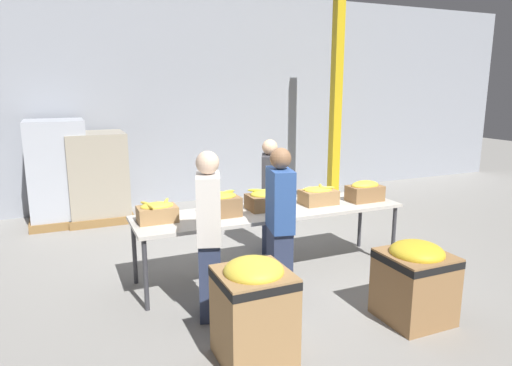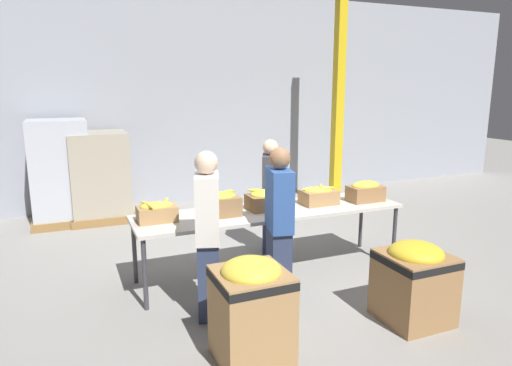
{
  "view_description": "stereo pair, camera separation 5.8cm",
  "coord_description": "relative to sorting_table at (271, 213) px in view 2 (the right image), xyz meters",
  "views": [
    {
      "loc": [
        -2.25,
        -4.74,
        2.25
      ],
      "look_at": [
        -0.16,
        0.09,
        1.12
      ],
      "focal_mm": 32.0,
      "sensor_mm": 36.0,
      "label": 1
    },
    {
      "loc": [
        -2.2,
        -4.76,
        2.25
      ],
      "look_at": [
        -0.16,
        0.09,
        1.12
      ],
      "focal_mm": 32.0,
      "sensor_mm": 36.0,
      "label": 2
    }
  ],
  "objects": [
    {
      "name": "wall_back",
      "position": [
        0.0,
        3.92,
        1.24
      ],
      "size": [
        16.0,
        0.08,
        4.0
      ],
      "color": "#9399A3",
      "rests_on": "ground_plane"
    },
    {
      "name": "volunteer_0",
      "position": [
        -0.21,
        -0.65,
        0.06
      ],
      "size": [
        0.31,
        0.48,
        1.64
      ],
      "rotation": [
        0.0,
        0.0,
        1.35
      ],
      "color": "#2D3856",
      "rests_on": "ground_plane"
    },
    {
      "name": "banana_box_1",
      "position": [
        -0.62,
        0.01,
        0.18
      ],
      "size": [
        0.4,
        0.33,
        0.29
      ],
      "color": "olive",
      "rests_on": "sorting_table"
    },
    {
      "name": "pallet_stack_1",
      "position": [
        -2.31,
        3.29,
        0.09
      ],
      "size": [
        0.98,
        0.98,
        1.71
      ],
      "color": "olive",
      "rests_on": "ground_plane"
    },
    {
      "name": "sorting_table",
      "position": [
        0.0,
        0.0,
        0.0
      ],
      "size": [
        3.25,
        0.83,
        0.8
      ],
      "color": "beige",
      "rests_on": "ground_plane"
    },
    {
      "name": "pallet_stack_0",
      "position": [
        -1.71,
        3.26,
        -0.02
      ],
      "size": [
        1.02,
        1.02,
        1.49
      ],
      "color": "olive",
      "rests_on": "ground_plane"
    },
    {
      "name": "banana_box_4",
      "position": [
        1.28,
        -0.09,
        0.18
      ],
      "size": [
        0.44,
        0.27,
        0.26
      ],
      "color": "olive",
      "rests_on": "sorting_table"
    },
    {
      "name": "donation_bin_1",
      "position": [
        0.8,
        -1.58,
        -0.34
      ],
      "size": [
        0.61,
        0.61,
        0.8
      ],
      "color": "olive",
      "rests_on": "ground_plane"
    },
    {
      "name": "banana_box_0",
      "position": [
        -1.34,
        0.05,
        0.16
      ],
      "size": [
        0.42,
        0.33,
        0.23
      ],
      "color": "#A37A4C",
      "rests_on": "sorting_table"
    },
    {
      "name": "donation_bin_0",
      "position": [
        -0.9,
        -1.58,
        -0.28
      ],
      "size": [
        0.58,
        0.58,
        0.89
      ],
      "color": "#A37A4C",
      "rests_on": "ground_plane"
    },
    {
      "name": "ground_plane",
      "position": [
        0.0,
        0.0,
        -0.76
      ],
      "size": [
        30.0,
        30.0,
        0.0
      ],
      "primitive_type": "plane",
      "color": "gray"
    },
    {
      "name": "support_pillar",
      "position": [
        2.54,
        2.56,
        1.24
      ],
      "size": [
        0.17,
        0.17,
        4.0
      ],
      "color": "gold",
      "rests_on": "ground_plane"
    },
    {
      "name": "volunteer_1",
      "position": [
        -1.0,
        -0.71,
        0.07
      ],
      "size": [
        0.35,
        0.49,
        1.66
      ],
      "rotation": [
        0.0,
        0.0,
        1.26
      ],
      "color": "#2D3856",
      "rests_on": "ground_plane"
    },
    {
      "name": "volunteer_2",
      "position": [
        0.32,
        0.73,
        0.01
      ],
      "size": [
        0.37,
        0.47,
        1.55
      ],
      "rotation": [
        0.0,
        0.0,
        -2.02
      ],
      "color": "#2D3856",
      "rests_on": "ground_plane"
    },
    {
      "name": "banana_box_3",
      "position": [
        0.66,
        0.01,
        0.16
      ],
      "size": [
        0.44,
        0.3,
        0.24
      ],
      "color": "#A37A4C",
      "rests_on": "sorting_table"
    },
    {
      "name": "banana_box_2",
      "position": [
        -0.03,
        0.05,
        0.17
      ],
      "size": [
        0.46,
        0.35,
        0.26
      ],
      "color": "olive",
      "rests_on": "sorting_table"
    }
  ]
}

